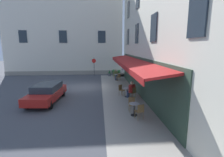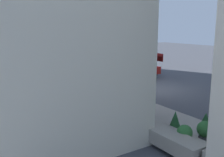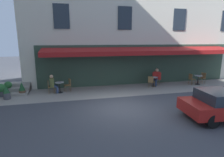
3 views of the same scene
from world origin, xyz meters
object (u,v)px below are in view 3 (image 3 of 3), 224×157
Objects in this scene: cafe_table_mid_terrace at (154,80)px; potted_plant_under_sign at (8,87)px; cafe_chair_wicker_under_awning at (191,78)px; potted_plant_entrance_right at (22,88)px; cafe_chair_wicker_kerbside at (68,84)px; potted_plant_by_steps at (6,92)px; cafe_chair_wicker_corner_left at (203,77)px; cafe_chair_wicker_back_row at (50,86)px; cafe_chair_wicker_corner_right at (151,81)px; seated_patron_in_red at (156,77)px; seated_companion_in_olive at (53,83)px; potted_plant_mid_terrace at (1,90)px; cafe_table_streetside at (198,79)px; cafe_chair_wicker_near_door at (157,78)px; cafe_table_near_entrance at (60,86)px.

potted_plant_under_sign reaches higher than cafe_table_mid_terrace.
cafe_table_mid_terrace is 0.82× the size of cafe_chair_wicker_under_awning.
potted_plant_under_sign is at bearing -31.80° from potted_plant_entrance_right.
cafe_chair_wicker_under_awning is at bearing 179.02° from potted_plant_entrance_right.
potted_plant_by_steps is (3.71, 0.89, -0.13)m from cafe_chair_wicker_kerbside.
cafe_chair_wicker_corner_left is (-4.39, 0.02, 0.06)m from cafe_table_mid_terrace.
cafe_chair_wicker_under_awning is at bearing 179.79° from cafe_chair_wicker_back_row.
potted_plant_by_steps is (13.37, 0.58, -0.13)m from cafe_chair_wicker_under_awning.
cafe_chair_wicker_kerbside is 1.00× the size of cafe_chair_wicker_corner_left.
cafe_chair_wicker_corner_right is 1.05× the size of potted_plant_by_steps.
seated_companion_in_olive is (7.83, 0.44, -0.03)m from seated_patron_in_red.
cafe_chair_wicker_corner_left is 15.09m from potted_plant_mid_terrace.
potted_plant_entrance_right is (1.79, -0.18, -0.12)m from cafe_chair_wicker_back_row.
seated_companion_in_olive is (11.31, -0.05, 0.20)m from cafe_table_streetside.
potted_plant_mid_terrace is 1.19m from potted_plant_entrance_right.
cafe_chair_wicker_under_awning is at bearing 179.66° from seated_companion_in_olive.
potted_plant_by_steps is (2.48, 0.62, -0.13)m from cafe_chair_wicker_back_row.
seated_patron_in_red reaches higher than cafe_chair_wicker_near_door.
seated_companion_in_olive reaches higher than cafe_chair_wicker_corner_left.
potted_plant_by_steps is at bearing 126.81° from potted_plant_mid_terrace.
cafe_chair_wicker_corner_left is 0.70× the size of seated_companion_in_olive.
cafe_chair_wicker_corner_left is at bearing -161.97° from cafe_table_streetside.
potted_plant_entrance_right is at bearing 0.10° from cafe_table_mid_terrace.
cafe_table_near_entrance is at bearing 167.96° from potted_plant_under_sign.
cafe_chair_wicker_corner_right is 0.70× the size of seated_companion_in_olive.
cafe_chair_wicker_corner_left reaches higher than cafe_table_streetside.
cafe_chair_wicker_near_door is 1.05× the size of potted_plant_by_steps.
cafe_chair_wicker_under_awning is at bearing -176.80° from cafe_chair_wicker_corner_right.
cafe_chair_wicker_corner_left is at bearing -179.20° from cafe_chair_wicker_back_row.
cafe_chair_wicker_corner_right is (-6.05, 0.51, 0.00)m from cafe_chair_wicker_kerbside.
cafe_chair_wicker_under_awning is at bearing 179.40° from cafe_table_near_entrance.
cafe_chair_wicker_corner_right is 1.06m from seated_patron_in_red.
potted_plant_mid_terrace is at bearing 77.13° from potted_plant_under_sign.
cafe_table_mid_terrace is 9.53m from potted_plant_entrance_right.
seated_patron_in_red is 9.85m from potted_plant_entrance_right.
cafe_chair_wicker_corner_right is 1.21× the size of cafe_table_streetside.
cafe_table_streetside is at bearing 179.51° from cafe_table_near_entrance.
seated_companion_in_olive is 1.49× the size of potted_plant_by_steps.
cafe_chair_wicker_corner_left is at bearing 179.47° from cafe_chair_wicker_kerbside.
cafe_chair_wicker_kerbside reaches higher than potted_plant_under_sign.
potted_plant_under_sign reaches higher than cafe_table_streetside.
cafe_chair_wicker_under_awning is at bearing 176.50° from potted_plant_under_sign.
potted_plant_under_sign is (0.31, -1.42, -0.00)m from potted_plant_by_steps.
cafe_chair_wicker_kerbside is 4.05m from potted_plant_under_sign.
seated_patron_in_red is at bearing -176.93° from cafe_table_near_entrance.
cafe_chair_wicker_back_row is 10.89m from cafe_chair_wicker_under_awning.
cafe_chair_wicker_under_awning is (-3.16, 0.23, 0.06)m from cafe_table_mid_terrace.
cafe_chair_wicker_back_row and cafe_chair_wicker_kerbside have the same top height.
potted_plant_mid_terrace is at bearing -53.19° from potted_plant_by_steps.
cafe_chair_wicker_corner_right is 10.12m from potted_plant_under_sign.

